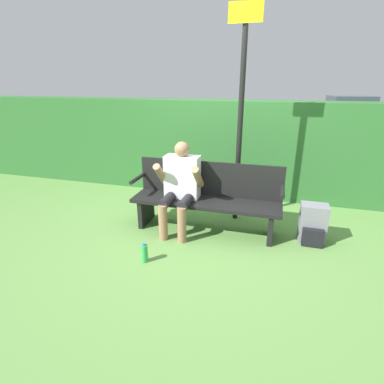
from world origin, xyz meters
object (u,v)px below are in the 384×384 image
object	(u,v)px
water_bottle	(145,253)
signpost	(241,107)
park_bench	(207,197)
backpack	(313,224)
person_seated	(180,184)
parked_car	(350,109)

from	to	relation	value
water_bottle	signpost	distance (m)	2.15
park_bench	water_bottle	xyz separation A→B (m)	(-0.46, -0.97, -0.34)
signpost	backpack	bearing A→B (deg)	-22.66
backpack	water_bottle	distance (m)	2.04
park_bench	backpack	xyz separation A→B (m)	(1.32, 0.00, -0.22)
person_seated	backpack	bearing A→B (deg)	4.11
water_bottle	parked_car	distance (m)	14.90
backpack	water_bottle	bearing A→B (deg)	-151.41
backpack	parked_car	xyz separation A→B (m)	(2.79, 13.20, 0.34)
person_seated	backpack	xyz separation A→B (m)	(1.65, 0.12, -0.41)
water_bottle	signpost	size ratio (longest dim) A/B	0.08
person_seated	parked_car	distance (m)	14.03
person_seated	backpack	world-z (taller)	person_seated
park_bench	water_bottle	bearing A→B (deg)	-115.33
water_bottle	signpost	xyz separation A→B (m)	(0.79, 1.39, 1.44)
park_bench	parked_car	bearing A→B (deg)	72.69
signpost	water_bottle	bearing A→B (deg)	-119.65
signpost	parked_car	world-z (taller)	signpost
parked_car	person_seated	bearing A→B (deg)	-118.32
park_bench	person_seated	bearing A→B (deg)	-159.90
park_bench	signpost	world-z (taller)	signpost
signpost	person_seated	bearing A→B (deg)	-140.70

